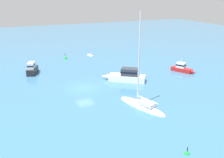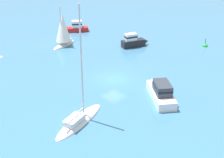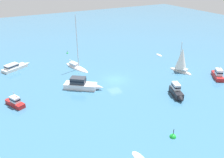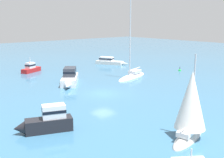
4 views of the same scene
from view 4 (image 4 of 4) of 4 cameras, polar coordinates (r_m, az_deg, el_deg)
name	(u,v)px [view 4 (image 4 of 4)]	position (r m, az deg, el deg)	size (l,w,h in m)	color
ground_plane	(103,94)	(33.92, -1.82, -3.00)	(160.00, 160.00, 0.00)	teal
motor_cruiser	(70,78)	(39.42, -8.69, 0.30)	(5.63, 6.75, 2.19)	white
motor_cruiser_1	(109,61)	(55.99, -0.58, 3.69)	(4.29, 6.53, 1.43)	silver
motor_cruiser_2	(32,68)	(49.48, -16.19, 2.14)	(4.59, 2.90, 2.56)	#B21E1E
launch	(47,121)	(23.13, -13.27, -8.46)	(4.71, 2.77, 2.19)	black
sloop	(132,76)	(43.38, 4.18, 0.61)	(7.75, 3.79, 12.32)	white
sloop_1	(190,109)	(21.68, 15.81, -5.93)	(5.40, 2.88, 6.91)	silver
channel_buoy	(180,71)	(50.32, 13.74, 1.69)	(0.51, 0.51, 0.94)	green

